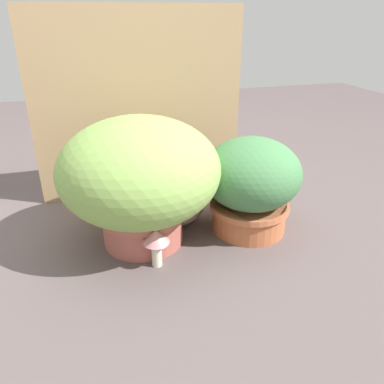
{
  "coord_description": "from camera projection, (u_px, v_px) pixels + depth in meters",
  "views": [
    {
      "loc": [
        -0.32,
        -1.29,
        0.84
      ],
      "look_at": [
        0.07,
        0.03,
        0.18
      ],
      "focal_mm": 35.39,
      "sensor_mm": 36.0,
      "label": 1
    }
  ],
  "objects": [
    {
      "name": "mushroom_ornament_pink",
      "position": [
        156.0,
        240.0,
        1.34
      ],
      "size": [
        0.1,
        0.1,
        0.15
      ],
      "color": "beige",
      "rests_on": "ground"
    },
    {
      "name": "cardboard_backdrop",
      "position": [
        141.0,
        106.0,
        1.78
      ],
      "size": [
        0.99,
        0.03,
        0.87
      ],
      "primitive_type": "cube",
      "color": "tan",
      "rests_on": "ground"
    },
    {
      "name": "cat",
      "position": [
        185.0,
        197.0,
        1.62
      ],
      "size": [
        0.39,
        0.27,
        0.32
      ],
      "color": "gray",
      "rests_on": "ground"
    },
    {
      "name": "grass_planter",
      "position": [
        140.0,
        176.0,
        1.41
      ],
      "size": [
        0.61,
        0.61,
        0.5
      ],
      "color": "#AE5B4D",
      "rests_on": "ground"
    },
    {
      "name": "ground_plane",
      "position": [
        178.0,
        237.0,
        1.56
      ],
      "size": [
        6.0,
        6.0,
        0.0
      ],
      "primitive_type": "plane",
      "color": "#5B4E4E"
    },
    {
      "name": "leafy_planter",
      "position": [
        251.0,
        183.0,
        1.53
      ],
      "size": [
        0.4,
        0.4,
        0.4
      ],
      "color": "#B8643C",
      "rests_on": "ground"
    }
  ]
}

